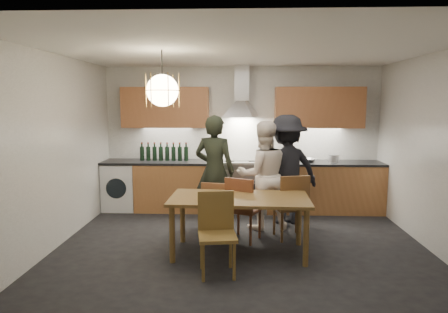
{
  "coord_description": "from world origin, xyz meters",
  "views": [
    {
      "loc": [
        -0.02,
        -5.13,
        1.96
      ],
      "look_at": [
        -0.25,
        0.4,
        1.2
      ],
      "focal_mm": 32.0,
      "sensor_mm": 36.0,
      "label": 1
    }
  ],
  "objects_px": {
    "chair_front": "(217,227)",
    "stock_pot": "(333,159)",
    "person_left": "(215,171)",
    "dining_table": "(239,204)",
    "mixing_bowl": "(308,160)",
    "chair_back_left": "(216,206)",
    "person_mid": "(263,175)",
    "wine_bottles": "(164,152)",
    "person_right": "(286,170)"
  },
  "relations": [
    {
      "from": "chair_front",
      "to": "stock_pot",
      "type": "relative_size",
      "value": 5.07
    },
    {
      "from": "chair_front",
      "to": "person_left",
      "type": "relative_size",
      "value": 0.53
    },
    {
      "from": "dining_table",
      "to": "mixing_bowl",
      "type": "relative_size",
      "value": 6.94
    },
    {
      "from": "dining_table",
      "to": "chair_back_left",
      "type": "distance_m",
      "value": 0.7
    },
    {
      "from": "chair_front",
      "to": "stock_pot",
      "type": "bearing_deg",
      "value": 45.57
    },
    {
      "from": "person_mid",
      "to": "wine_bottles",
      "type": "relative_size",
      "value": 1.89
    },
    {
      "from": "dining_table",
      "to": "person_left",
      "type": "distance_m",
      "value": 1.25
    },
    {
      "from": "dining_table",
      "to": "mixing_bowl",
      "type": "xyz_separation_m",
      "value": [
        1.22,
        2.07,
        0.27
      ]
    },
    {
      "from": "wine_bottles",
      "to": "person_mid",
      "type": "bearing_deg",
      "value": -31.66
    },
    {
      "from": "mixing_bowl",
      "to": "person_mid",
      "type": "bearing_deg",
      "value": -130.74
    },
    {
      "from": "mixing_bowl",
      "to": "stock_pot",
      "type": "xyz_separation_m",
      "value": [
        0.43,
        -0.02,
        0.03
      ]
    },
    {
      "from": "person_right",
      "to": "dining_table",
      "type": "bearing_deg",
      "value": 38.86
    },
    {
      "from": "person_left",
      "to": "mixing_bowl",
      "type": "height_order",
      "value": "person_left"
    },
    {
      "from": "stock_pot",
      "to": "person_left",
      "type": "bearing_deg",
      "value": -156.66
    },
    {
      "from": "chair_front",
      "to": "stock_pot",
      "type": "xyz_separation_m",
      "value": [
        1.91,
        2.63,
        0.43
      ]
    },
    {
      "from": "dining_table",
      "to": "person_right",
      "type": "height_order",
      "value": "person_right"
    },
    {
      "from": "person_left",
      "to": "mixing_bowl",
      "type": "relative_size",
      "value": 6.8
    },
    {
      "from": "person_left",
      "to": "person_right",
      "type": "height_order",
      "value": "person_left"
    },
    {
      "from": "person_left",
      "to": "person_right",
      "type": "xyz_separation_m",
      "value": [
        1.14,
        0.18,
        -0.0
      ]
    },
    {
      "from": "person_mid",
      "to": "stock_pot",
      "type": "distance_m",
      "value": 1.63
    },
    {
      "from": "mixing_bowl",
      "to": "person_left",
      "type": "bearing_deg",
      "value": -150.72
    },
    {
      "from": "chair_front",
      "to": "person_mid",
      "type": "bearing_deg",
      "value": 61.11
    },
    {
      "from": "dining_table",
      "to": "chair_front",
      "type": "distance_m",
      "value": 0.65
    },
    {
      "from": "chair_back_left",
      "to": "wine_bottles",
      "type": "distance_m",
      "value": 1.97
    },
    {
      "from": "dining_table",
      "to": "stock_pot",
      "type": "relative_size",
      "value": 9.77
    },
    {
      "from": "dining_table",
      "to": "wine_bottles",
      "type": "height_order",
      "value": "wine_bottles"
    },
    {
      "from": "mixing_bowl",
      "to": "chair_back_left",
      "type": "bearing_deg",
      "value": -136.24
    },
    {
      "from": "chair_front",
      "to": "person_mid",
      "type": "xyz_separation_m",
      "value": [
        0.62,
        1.65,
        0.3
      ]
    },
    {
      "from": "chair_front",
      "to": "person_left",
      "type": "height_order",
      "value": "person_left"
    },
    {
      "from": "person_left",
      "to": "person_right",
      "type": "bearing_deg",
      "value": -155.32
    },
    {
      "from": "mixing_bowl",
      "to": "stock_pot",
      "type": "distance_m",
      "value": 0.43
    },
    {
      "from": "chair_back_left",
      "to": "stock_pot",
      "type": "relative_size",
      "value": 4.5
    },
    {
      "from": "person_right",
      "to": "wine_bottles",
      "type": "xyz_separation_m",
      "value": [
        -2.13,
        0.79,
        0.18
      ]
    },
    {
      "from": "mixing_bowl",
      "to": "stock_pot",
      "type": "bearing_deg",
      "value": -3.0
    },
    {
      "from": "stock_pot",
      "to": "chair_front",
      "type": "bearing_deg",
      "value": -126.02
    },
    {
      "from": "chair_front",
      "to": "mixing_bowl",
      "type": "bearing_deg",
      "value": 52.43
    },
    {
      "from": "person_right",
      "to": "stock_pot",
      "type": "relative_size",
      "value": 9.56
    },
    {
      "from": "person_right",
      "to": "stock_pot",
      "type": "bearing_deg",
      "value": -164.49
    },
    {
      "from": "chair_front",
      "to": "person_mid",
      "type": "height_order",
      "value": "person_mid"
    },
    {
      "from": "chair_back_left",
      "to": "wine_bottles",
      "type": "relative_size",
      "value": 0.94
    },
    {
      "from": "dining_table",
      "to": "wine_bottles",
      "type": "bearing_deg",
      "value": 124.5
    },
    {
      "from": "chair_back_left",
      "to": "person_left",
      "type": "xyz_separation_m",
      "value": [
        -0.06,
        0.59,
        0.41
      ]
    },
    {
      "from": "person_left",
      "to": "wine_bottles",
      "type": "height_order",
      "value": "person_left"
    },
    {
      "from": "dining_table",
      "to": "person_right",
      "type": "xyz_separation_m",
      "value": [
        0.75,
        1.35,
        0.22
      ]
    },
    {
      "from": "chair_front",
      "to": "person_right",
      "type": "height_order",
      "value": "person_right"
    },
    {
      "from": "person_left",
      "to": "stock_pot",
      "type": "bearing_deg",
      "value": -141.09
    },
    {
      "from": "person_left",
      "to": "stock_pot",
      "type": "xyz_separation_m",
      "value": [
        2.05,
        0.88,
        0.08
      ]
    },
    {
      "from": "wine_bottles",
      "to": "chair_front",
      "type": "bearing_deg",
      "value": -67.62
    },
    {
      "from": "mixing_bowl",
      "to": "stock_pot",
      "type": "relative_size",
      "value": 1.41
    },
    {
      "from": "chair_back_left",
      "to": "chair_front",
      "type": "bearing_deg",
      "value": 106.75
    }
  ]
}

